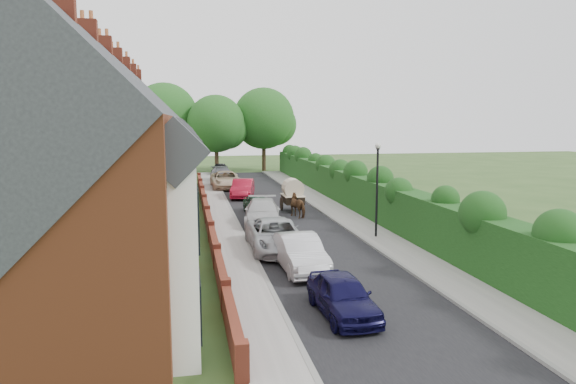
{
  "coord_description": "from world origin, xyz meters",
  "views": [
    {
      "loc": [
        -6.52,
        -21.64,
        6.37
      ],
      "look_at": [
        -0.79,
        7.27,
        2.2
      ],
      "focal_mm": 32.0,
      "sensor_mm": 36.0,
      "label": 1
    }
  ],
  "objects_px": {
    "car_silver_b": "(276,235)",
    "car_silver_a": "(300,253)",
    "car_beige": "(226,180)",
    "car_black": "(220,169)",
    "car_red": "(243,188)",
    "car_grey": "(222,175)",
    "lamppost": "(377,178)",
    "car_white": "(262,212)",
    "horse_cart": "(293,193)",
    "horse": "(299,205)",
    "car_green": "(258,204)",
    "car_navy": "(343,295)"
  },
  "relations": [
    {
      "from": "car_silver_b",
      "to": "car_silver_a",
      "type": "bearing_deg",
      "value": -81.96
    },
    {
      "from": "car_silver_a",
      "to": "car_silver_b",
      "type": "height_order",
      "value": "car_silver_b"
    },
    {
      "from": "car_beige",
      "to": "car_black",
      "type": "distance_m",
      "value": 12.33
    },
    {
      "from": "car_red",
      "to": "car_grey",
      "type": "relative_size",
      "value": 0.89
    },
    {
      "from": "lamppost",
      "to": "car_white",
      "type": "bearing_deg",
      "value": 138.63
    },
    {
      "from": "car_grey",
      "to": "horse_cart",
      "type": "bearing_deg",
      "value": -81.87
    },
    {
      "from": "lamppost",
      "to": "horse",
      "type": "relative_size",
      "value": 2.78
    },
    {
      "from": "car_green",
      "to": "horse_cart",
      "type": "distance_m",
      "value": 2.59
    },
    {
      "from": "car_navy",
      "to": "car_black",
      "type": "height_order",
      "value": "car_navy"
    },
    {
      "from": "car_white",
      "to": "car_grey",
      "type": "relative_size",
      "value": 1.01
    },
    {
      "from": "car_white",
      "to": "horse_cart",
      "type": "xyz_separation_m",
      "value": [
        2.72,
        4.01,
        0.57
      ]
    },
    {
      "from": "car_red",
      "to": "horse",
      "type": "height_order",
      "value": "horse"
    },
    {
      "from": "lamppost",
      "to": "car_grey",
      "type": "bearing_deg",
      "value": 103.41
    },
    {
      "from": "car_silver_b",
      "to": "car_red",
      "type": "xyz_separation_m",
      "value": [
        0.29,
        17.57,
        -0.01
      ]
    },
    {
      "from": "car_navy",
      "to": "car_black",
      "type": "distance_m",
      "value": 44.56
    },
    {
      "from": "car_white",
      "to": "horse_cart",
      "type": "relative_size",
      "value": 1.63
    },
    {
      "from": "car_grey",
      "to": "horse_cart",
      "type": "distance_m",
      "value": 18.38
    },
    {
      "from": "car_navy",
      "to": "car_beige",
      "type": "xyz_separation_m",
      "value": [
        -1.36,
        32.22,
        0.12
      ]
    },
    {
      "from": "horse_cart",
      "to": "horse",
      "type": "bearing_deg",
      "value": -90.0
    },
    {
      "from": "car_silver_b",
      "to": "car_beige",
      "type": "height_order",
      "value": "car_beige"
    },
    {
      "from": "car_silver_a",
      "to": "car_beige",
      "type": "relative_size",
      "value": 0.8
    },
    {
      "from": "car_beige",
      "to": "horse",
      "type": "relative_size",
      "value": 3.11
    },
    {
      "from": "car_silver_b",
      "to": "car_black",
      "type": "distance_m",
      "value": 35.86
    },
    {
      "from": "car_navy",
      "to": "car_grey",
      "type": "xyz_separation_m",
      "value": [
        -1.36,
        37.04,
        0.07
      ]
    },
    {
      "from": "horse",
      "to": "lamppost",
      "type": "bearing_deg",
      "value": 89.71
    },
    {
      "from": "car_red",
      "to": "car_black",
      "type": "relative_size",
      "value": 1.16
    },
    {
      "from": "car_beige",
      "to": "horse",
      "type": "xyz_separation_m",
      "value": [
        3.65,
        -15.19,
        -0.02
      ]
    },
    {
      "from": "car_white",
      "to": "horse",
      "type": "xyz_separation_m",
      "value": [
        2.72,
        2.01,
        0.02
      ]
    },
    {
      "from": "car_beige",
      "to": "horse_cart",
      "type": "relative_size",
      "value": 1.79
    },
    {
      "from": "car_green",
      "to": "car_beige",
      "type": "distance_m",
      "value": 13.47
    },
    {
      "from": "car_beige",
      "to": "horse_cart",
      "type": "bearing_deg",
      "value": -75.1
    },
    {
      "from": "car_white",
      "to": "car_grey",
      "type": "bearing_deg",
      "value": 100.55
    },
    {
      "from": "car_red",
      "to": "horse_cart",
      "type": "distance_m",
      "value": 7.74
    },
    {
      "from": "car_navy",
      "to": "car_white",
      "type": "xyz_separation_m",
      "value": [
        -0.44,
        15.02,
        0.08
      ]
    },
    {
      "from": "car_silver_a",
      "to": "car_grey",
      "type": "bearing_deg",
      "value": 90.07
    },
    {
      "from": "car_silver_b",
      "to": "horse_cart",
      "type": "xyz_separation_m",
      "value": [
        3.0,
        10.34,
        0.56
      ]
    },
    {
      "from": "lamppost",
      "to": "car_beige",
      "type": "height_order",
      "value": "lamppost"
    },
    {
      "from": "car_silver_b",
      "to": "car_green",
      "type": "bearing_deg",
      "value": 87.73
    },
    {
      "from": "car_black",
      "to": "car_red",
      "type": "bearing_deg",
      "value": -76.5
    },
    {
      "from": "car_beige",
      "to": "car_black",
      "type": "xyz_separation_m",
      "value": [
        0.23,
        12.33,
        -0.12
      ]
    },
    {
      "from": "car_silver_b",
      "to": "car_green",
      "type": "relative_size",
      "value": 1.47
    },
    {
      "from": "car_silver_b",
      "to": "car_beige",
      "type": "distance_m",
      "value": 23.54
    },
    {
      "from": "car_red",
      "to": "car_green",
      "type": "bearing_deg",
      "value": -76.51
    },
    {
      "from": "car_silver_b",
      "to": "car_grey",
      "type": "distance_m",
      "value": 28.35
    },
    {
      "from": "car_navy",
      "to": "car_grey",
      "type": "bearing_deg",
      "value": 89.71
    },
    {
      "from": "horse_cart",
      "to": "car_silver_b",
      "type": "bearing_deg",
      "value": -106.18
    },
    {
      "from": "car_silver_b",
      "to": "car_white",
      "type": "xyz_separation_m",
      "value": [
        0.28,
        6.33,
        -0.0
      ]
    },
    {
      "from": "car_navy",
      "to": "car_beige",
      "type": "distance_m",
      "value": 32.25
    },
    {
      "from": "car_green",
      "to": "lamppost",
      "type": "bearing_deg",
      "value": -64.65
    },
    {
      "from": "car_green",
      "to": "car_black",
      "type": "distance_m",
      "value": 25.76
    }
  ]
}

